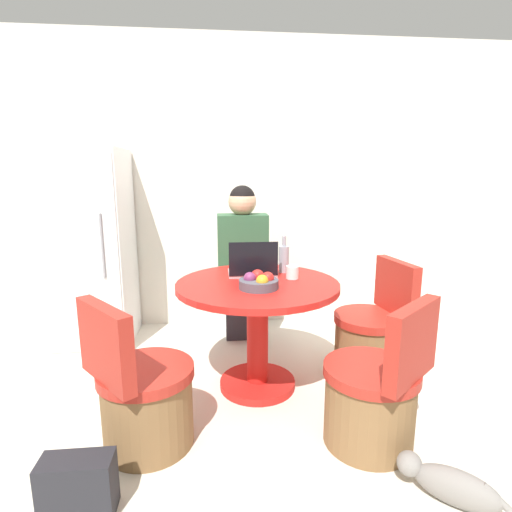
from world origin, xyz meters
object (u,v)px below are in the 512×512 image
fruit_bowl (259,282)px  person_seated (242,258)px  chair_right_side (371,337)px  handbag (78,486)px  cat (449,484)px  laptop (253,268)px  dining_table (258,313)px  refrigerator (91,249)px  chair_near_left_corner (144,399)px  chair_near_right_corner (374,398)px  bottle (284,258)px

fruit_bowl → person_seated: bearing=92.7°
chair_right_side → person_seated: person_seated is taller
handbag → cat: bearing=-3.5°
laptop → cat: (0.75, -1.21, -0.70)m
person_seated → cat: person_seated is taller
dining_table → person_seated: 0.77m
refrigerator → cat: size_ratio=4.05×
chair_near_left_corner → laptop: size_ratio=2.51×
person_seated → fruit_bowl: 0.88m
chair_right_side → laptop: bearing=-101.4°
refrigerator → person_seated: bearing=-6.8°
laptop → handbag: laptop is taller
chair_near_left_corner → person_seated: (0.60, 1.27, 0.47)m
cat → handbag: bearing=36.2°
cat → handbag: 1.59m
chair_near_right_corner → handbag: (-1.40, -0.31, -0.14)m
person_seated → dining_table: bearing=93.7°
person_seated → bottle: (0.26, -0.50, 0.10)m
dining_table → fruit_bowl: fruit_bowl is taller
chair_near_left_corner → bottle: size_ratio=3.19×
chair_near_left_corner → handbag: 0.49m
dining_table → fruit_bowl: 0.29m
chair_right_side → chair_near_right_corner: size_ratio=1.00×
dining_table → chair_near_left_corner: 0.88m
dining_table → chair_near_right_corner: chair_near_right_corner is taller
refrigerator → chair_near_left_corner: (0.63, -1.42, -0.54)m
chair_near_left_corner → bottle: 1.29m
chair_right_side → laptop: (-0.85, 0.04, 0.52)m
bottle → chair_near_left_corner: bearing=-138.1°
refrigerator → chair_near_right_corner: size_ratio=1.98×
chair_near_right_corner → person_seated: person_seated is taller
laptop → fruit_bowl: laptop is taller
person_seated → handbag: bearing=64.5°
fruit_bowl → handbag: 1.34m
chair_near_left_corner → laptop: laptop is taller
fruit_bowl → laptop: bearing=92.0°
dining_table → handbag: 1.34m
dining_table → fruit_bowl: bearing=-92.6°
person_seated → fruit_bowl: person_seated is taller
laptop → chair_near_left_corner: bearing=47.7°
dining_table → person_seated: size_ratio=0.79×
chair_near_left_corner → cat: chair_near_left_corner is taller
cat → handbag: handbag is taller
bottle → cat: size_ratio=0.64×
chair_near_right_corner → person_seated: 1.57m
chair_right_side → bottle: bottle is taller
dining_table → laptop: 0.31m
person_seated → chair_right_side: bearing=144.8°
fruit_bowl → chair_near_left_corner: bearing=-148.8°
chair_near_left_corner → chair_near_right_corner: (1.19, -0.11, 0.00)m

